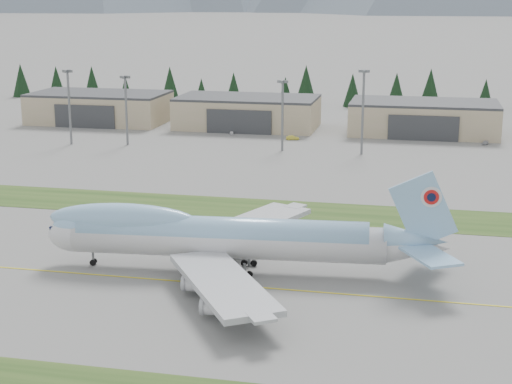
% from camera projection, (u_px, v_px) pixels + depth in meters
% --- Properties ---
extents(ground, '(7000.00, 7000.00, 0.00)m').
position_uv_depth(ground, '(135.00, 278.00, 128.43)').
color(ground, '#5E5E5C').
rests_on(ground, ground).
extents(grass_strip_far, '(400.00, 18.00, 0.08)m').
position_uv_depth(grass_strip_far, '(209.00, 207.00, 171.08)').
color(grass_strip_far, '#224117').
rests_on(grass_strip_far, ground).
extents(taxiway_line_main, '(400.00, 0.40, 0.02)m').
position_uv_depth(taxiway_line_main, '(135.00, 278.00, 128.43)').
color(taxiway_line_main, gold).
rests_on(taxiway_line_main, ground).
extents(boeing_747_freighter, '(69.22, 59.56, 18.23)m').
position_uv_depth(boeing_747_freighter, '(223.00, 237.00, 130.37)').
color(boeing_747_freighter, silver).
rests_on(boeing_747_freighter, ground).
extents(hangar_left, '(48.00, 26.60, 10.80)m').
position_uv_depth(hangar_left, '(100.00, 107.00, 283.45)').
color(hangar_left, tan).
rests_on(hangar_left, ground).
extents(hangar_center, '(48.00, 26.60, 10.80)m').
position_uv_depth(hangar_center, '(248.00, 112.00, 272.24)').
color(hangar_center, tan).
rests_on(hangar_center, ground).
extents(hangar_right, '(48.00, 26.60, 10.80)m').
position_uv_depth(hangar_right, '(424.00, 118.00, 260.00)').
color(hangar_right, tan).
rests_on(hangar_right, ground).
extents(floodlight_masts, '(161.81, 8.57, 24.38)m').
position_uv_depth(floodlight_masts, '(328.00, 99.00, 225.01)').
color(floodlight_masts, slate).
rests_on(floodlight_masts, ground).
extents(service_vehicle_a, '(2.16, 3.33, 1.06)m').
position_uv_depth(service_vehicle_a, '(232.00, 135.00, 259.59)').
color(service_vehicle_a, white).
rests_on(service_vehicle_a, ground).
extents(service_vehicle_b, '(4.36, 2.21, 1.37)m').
position_uv_depth(service_vehicle_b, '(293.00, 140.00, 250.25)').
color(service_vehicle_b, gold).
rests_on(service_vehicle_b, ground).
extents(service_vehicle_c, '(2.60, 3.86, 1.04)m').
position_uv_depth(service_vehicle_c, '(485.00, 144.00, 242.61)').
color(service_vehicle_c, '#A7A8AC').
rests_on(service_vehicle_c, ground).
extents(conifer_belt, '(275.98, 15.11, 16.81)m').
position_uv_depth(conifer_belt, '(325.00, 88.00, 327.15)').
color(conifer_belt, black).
rests_on(conifer_belt, ground).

